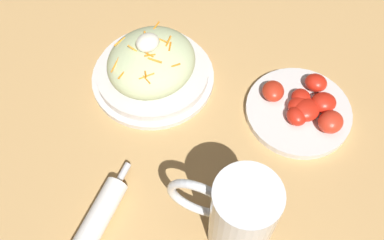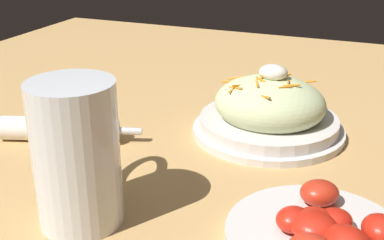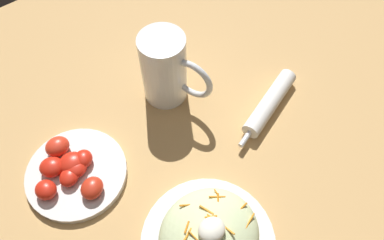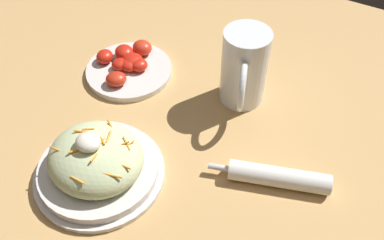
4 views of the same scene
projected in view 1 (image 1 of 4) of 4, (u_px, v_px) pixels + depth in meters
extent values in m
plane|color=tan|center=(151.00, 123.00, 0.77)|extent=(1.43, 1.43, 0.00)
cylinder|color=silver|center=(153.00, 77.00, 0.82)|extent=(0.23, 0.23, 0.01)
cylinder|color=silver|center=(153.00, 72.00, 0.81)|extent=(0.21, 0.21, 0.02)
ellipsoid|color=beige|center=(151.00, 62.00, 0.78)|extent=(0.17, 0.15, 0.08)
cylinder|color=orange|center=(175.00, 65.00, 0.74)|extent=(0.02, 0.01, 0.01)
cylinder|color=orange|center=(120.00, 42.00, 0.78)|extent=(0.03, 0.00, 0.00)
cylinder|color=orange|center=(147.00, 76.00, 0.73)|extent=(0.02, 0.02, 0.01)
cylinder|color=orange|center=(122.00, 75.00, 0.74)|extent=(0.02, 0.01, 0.01)
cylinder|color=orange|center=(155.00, 60.00, 0.74)|extent=(0.01, 0.03, 0.00)
cylinder|color=orange|center=(115.00, 65.00, 0.75)|extent=(0.03, 0.01, 0.01)
cylinder|color=orange|center=(145.00, 37.00, 0.76)|extent=(0.02, 0.02, 0.01)
cylinder|color=orange|center=(146.00, 79.00, 0.73)|extent=(0.01, 0.02, 0.00)
cylinder|color=orange|center=(145.00, 73.00, 0.73)|extent=(0.01, 0.02, 0.01)
cylinder|color=orange|center=(155.00, 28.00, 0.79)|extent=(0.03, 0.01, 0.01)
cylinder|color=orange|center=(150.00, 55.00, 0.74)|extent=(0.02, 0.01, 0.01)
cylinder|color=orange|center=(134.00, 49.00, 0.75)|extent=(0.01, 0.03, 0.01)
cylinder|color=orange|center=(149.00, 54.00, 0.74)|extent=(0.01, 0.02, 0.01)
cylinder|color=orange|center=(168.00, 41.00, 0.76)|extent=(0.02, 0.01, 0.00)
cylinder|color=orange|center=(161.00, 40.00, 0.76)|extent=(0.01, 0.03, 0.01)
cylinder|color=orange|center=(170.00, 47.00, 0.75)|extent=(0.02, 0.01, 0.00)
ellipsoid|color=white|center=(148.00, 42.00, 0.75)|extent=(0.04, 0.04, 0.02)
cylinder|color=white|center=(242.00, 216.00, 0.60)|extent=(0.09, 0.09, 0.16)
cylinder|color=#B76B14|center=(240.00, 226.00, 0.63)|extent=(0.08, 0.08, 0.08)
cylinder|color=white|center=(243.00, 215.00, 0.59)|extent=(0.08, 0.08, 0.01)
torus|color=white|center=(199.00, 199.00, 0.60)|extent=(0.04, 0.09, 0.09)
cylinder|color=white|center=(90.00, 232.00, 0.65)|extent=(0.17, 0.09, 0.04)
cylinder|color=silver|center=(123.00, 173.00, 0.70)|extent=(0.04, 0.02, 0.01)
cylinder|color=silver|center=(298.00, 111.00, 0.78)|extent=(0.19, 0.19, 0.01)
ellipsoid|color=red|center=(296.00, 116.00, 0.75)|extent=(0.05, 0.05, 0.02)
ellipsoid|color=red|center=(273.00, 91.00, 0.78)|extent=(0.06, 0.06, 0.03)
ellipsoid|color=red|center=(323.00, 102.00, 0.76)|extent=(0.06, 0.06, 0.03)
ellipsoid|color=red|center=(331.00, 122.00, 0.74)|extent=(0.05, 0.05, 0.03)
ellipsoid|color=red|center=(301.00, 98.00, 0.77)|extent=(0.05, 0.05, 0.02)
ellipsoid|color=red|center=(306.00, 110.00, 0.75)|extent=(0.06, 0.06, 0.03)
ellipsoid|color=red|center=(300.00, 106.00, 0.76)|extent=(0.05, 0.05, 0.02)
ellipsoid|color=red|center=(316.00, 83.00, 0.79)|extent=(0.05, 0.05, 0.03)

